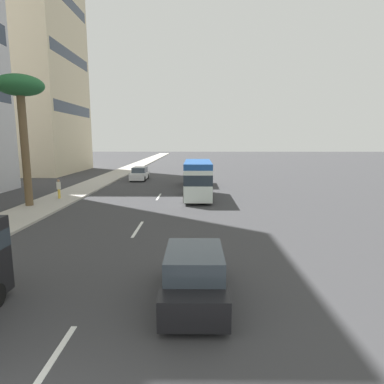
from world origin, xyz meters
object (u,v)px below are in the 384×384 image
at_px(palm_tree, 20,94).
at_px(car_fourth, 194,276).
at_px(van_second, 196,173).
at_px(pedestrian_mid_block, 59,188).
at_px(minibus_lead, 198,178).
at_px(car_fifth, 140,174).

bearing_deg(palm_tree, car_fourth, -138.39).
distance_m(van_second, pedestrian_mid_block, 14.37).
distance_m(car_fourth, pedestrian_mid_block, 19.79).
bearing_deg(car_fourth, pedestrian_mid_block, 33.97).
distance_m(car_fourth, palm_tree, 19.47).
bearing_deg(van_second, car_fourth, 179.78).
distance_m(van_second, palm_tree, 18.26).
xyz_separation_m(minibus_lead, pedestrian_mid_block, (-0.96, 11.27, -0.71)).
bearing_deg(car_fourth, car_fifth, 12.88).
relative_size(pedestrian_mid_block, palm_tree, 0.17).
distance_m(minibus_lead, car_fifth, 14.29).
bearing_deg(car_fifth, van_second, 58.06).
xyz_separation_m(car_fourth, palm_tree, (13.54, 12.02, 7.15)).
height_order(minibus_lead, pedestrian_mid_block, minibus_lead).
relative_size(van_second, car_fourth, 1.12).
bearing_deg(car_fourth, van_second, -0.22).
bearing_deg(van_second, pedestrian_mid_block, 129.09).
bearing_deg(palm_tree, pedestrian_mid_block, -18.62).
bearing_deg(minibus_lead, pedestrian_mid_block, 94.86).
height_order(van_second, palm_tree, palm_tree).
relative_size(minibus_lead, palm_tree, 0.75).
height_order(van_second, car_fourth, van_second).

